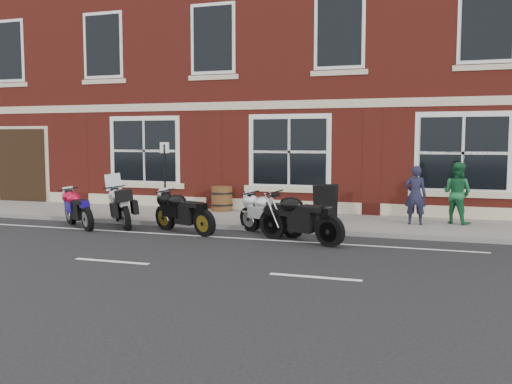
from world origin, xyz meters
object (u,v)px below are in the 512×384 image
parking_sign (165,174)px  a_board_sign (326,203)px  moto_touring_silver (122,205)px  pedestrian_left (415,195)px  pedestrian_right (457,193)px  moto_naked_black (299,216)px  barrel_planter (222,199)px  moto_sport_silver (270,213)px  moto_sport_black (184,211)px  moto_sport_red (79,207)px

parking_sign → a_board_sign: bearing=18.7°
moto_touring_silver → pedestrian_left: bearing=-26.6°
moto_touring_silver → pedestrian_right: size_ratio=1.03×
moto_naked_black → barrel_planter: 5.23m
moto_sport_silver → parking_sign: size_ratio=0.89×
moto_touring_silver → parking_sign: (0.74, 1.09, 0.79)m
moto_touring_silver → barrel_planter: (1.69, 3.04, -0.07)m
moto_touring_silver → parking_sign: 1.54m
a_board_sign → moto_sport_silver: bearing=-121.1°
moto_touring_silver → moto_sport_silver: moto_touring_silver is taller
moto_naked_black → pedestrian_right: pedestrian_right is taller
parking_sign → moto_sport_black: bearing=-41.0°
barrel_planter → parking_sign: (-0.95, -1.96, 0.86)m
moto_sport_black → barrel_planter: size_ratio=2.65×
moto_touring_silver → a_board_sign: moto_touring_silver is taller
moto_sport_silver → barrel_planter: 3.95m
moto_naked_black → barrel_planter: size_ratio=2.87×
pedestrian_left → a_board_sign: 2.37m
a_board_sign → parking_sign: size_ratio=0.47×
moto_touring_silver → a_board_sign: 5.54m
moto_naked_black → barrel_planter: moto_naked_black is taller
moto_sport_black → parking_sign: parking_sign is taller
pedestrian_right → parking_sign: (-7.86, -1.40, 0.43)m
moto_sport_red → moto_sport_black: bearing=-52.1°
a_board_sign → moto_sport_black: bearing=-145.5°
barrel_planter → a_board_sign: bearing=-18.3°
moto_sport_red → moto_naked_black: moto_naked_black is taller
pedestrian_left → barrel_planter: 5.98m
a_board_sign → parking_sign: 4.60m
moto_naked_black → parking_sign: parking_sign is taller
moto_touring_silver → barrel_planter: size_ratio=2.20×
moto_sport_black → moto_sport_silver: size_ratio=1.06×
moto_sport_red → a_board_sign: 6.64m
moto_sport_silver → moto_sport_black: bearing=130.6°
moto_touring_silver → moto_sport_silver: 4.21m
moto_touring_silver → moto_sport_red: bearing=168.7°
moto_sport_black → barrel_planter: 3.57m
moto_sport_silver → a_board_sign: bearing=-1.1°
a_board_sign → barrel_planter: a_board_sign is taller
a_board_sign → moto_naked_black: bearing=-93.8°
moto_sport_black → parking_sign: (-1.35, 1.59, 0.80)m
moto_sport_black → parking_sign: size_ratio=0.94×
pedestrian_right → parking_sign: 8.00m
parking_sign → moto_naked_black: bearing=-15.1°
pedestrian_right → pedestrian_left: bearing=53.9°
moto_sport_silver → moto_naked_black: moto_naked_black is taller
pedestrian_left → pedestrian_right: bearing=-157.6°
moto_touring_silver → moto_naked_black: (5.17, -0.86, 0.03)m
moto_sport_black → moto_naked_black: 3.09m
moto_touring_silver → moto_sport_black: bearing=-54.9°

